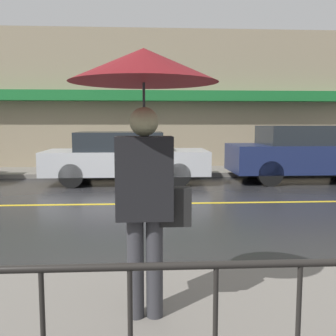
{
  "coord_description": "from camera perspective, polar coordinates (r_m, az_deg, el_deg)",
  "views": [
    {
      "loc": [
        0.84,
        -8.0,
        1.66
      ],
      "look_at": [
        1.22,
        -1.79,
        0.95
      ],
      "focal_mm": 42.0,
      "sensor_mm": 36.0,
      "label": 1
    }
  ],
  "objects": [
    {
      "name": "sidewalk_far",
      "position": [
        13.1,
        -7.11,
        -0.53
      ],
      "size": [
        28.0,
        2.04,
        0.13
      ],
      "color": "slate",
      "rests_on": "ground_plane"
    },
    {
      "name": "building_storefront",
      "position": [
        14.16,
        -6.96,
        9.78
      ],
      "size": [
        28.0,
        0.85,
        4.94
      ],
      "color": "gray",
      "rests_on": "ground_plane"
    },
    {
      "name": "lane_marking",
      "position": [
        8.22,
        -9.3,
        -5.2
      ],
      "size": [
        25.2,
        0.12,
        0.01
      ],
      "color": "gold",
      "rests_on": "ground_plane"
    },
    {
      "name": "ground_plane",
      "position": [
        8.22,
        -9.3,
        -5.23
      ],
      "size": [
        80.0,
        80.0,
        0.0
      ],
      "primitive_type": "plane",
      "color": "#262628"
    },
    {
      "name": "car_navy",
      "position": [
        11.94,
        19.63,
        2.07
      ],
      "size": [
        4.52,
        1.89,
        1.59
      ],
      "color": "#19234C",
      "rests_on": "ground_plane"
    },
    {
      "name": "pedestrian",
      "position": [
        2.99,
        -3.43,
        9.5
      ],
      "size": [
        1.12,
        1.12,
        2.08
      ],
      "rotation": [
        0.0,
        0.0,
        3.14
      ],
      "color": "#333338",
      "rests_on": "sidewalk_near"
    },
    {
      "name": "car_silver",
      "position": [
        11.01,
        -6.27,
        1.62
      ],
      "size": [
        4.48,
        1.82,
        1.42
      ],
      "color": "#B2B5BA",
      "rests_on": "ground_plane"
    }
  ]
}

